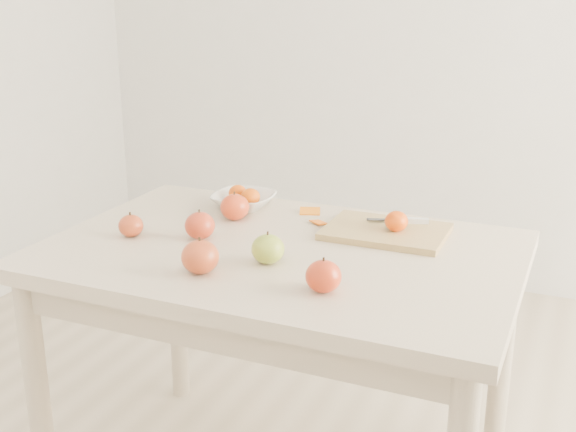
% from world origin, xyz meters
% --- Properties ---
extents(table, '(1.20, 0.80, 0.75)m').
position_xyz_m(table, '(0.00, 0.00, 0.65)').
color(table, beige).
rests_on(table, ground).
extents(cutting_board, '(0.32, 0.24, 0.02)m').
position_xyz_m(cutting_board, '(0.22, 0.20, 0.76)').
color(cutting_board, tan).
rests_on(cutting_board, table).
extents(board_tangerine, '(0.06, 0.06, 0.05)m').
position_xyz_m(board_tangerine, '(0.25, 0.19, 0.80)').
color(board_tangerine, '#D44C07').
rests_on(board_tangerine, cutting_board).
extents(fruit_bowl, '(0.18, 0.18, 0.05)m').
position_xyz_m(fruit_bowl, '(-0.24, 0.27, 0.77)').
color(fruit_bowl, white).
rests_on(fruit_bowl, table).
extents(bowl_tangerine_near, '(0.06, 0.06, 0.05)m').
position_xyz_m(bowl_tangerine_near, '(-0.26, 0.28, 0.79)').
color(bowl_tangerine_near, '#D54A07').
rests_on(bowl_tangerine_near, fruit_bowl).
extents(bowl_tangerine_far, '(0.06, 0.06, 0.05)m').
position_xyz_m(bowl_tangerine_far, '(-0.21, 0.25, 0.79)').
color(bowl_tangerine_far, '#E55C08').
rests_on(bowl_tangerine_far, fruit_bowl).
extents(orange_peel_a, '(0.07, 0.06, 0.01)m').
position_xyz_m(orange_peel_a, '(-0.04, 0.30, 0.75)').
color(orange_peel_a, orange).
rests_on(orange_peel_a, table).
extents(orange_peel_b, '(0.06, 0.05, 0.01)m').
position_xyz_m(orange_peel_b, '(0.02, 0.22, 0.75)').
color(orange_peel_b, orange).
rests_on(orange_peel_b, table).
extents(paring_knife, '(0.17, 0.07, 0.01)m').
position_xyz_m(paring_knife, '(0.27, 0.27, 0.78)').
color(paring_knife, silver).
rests_on(paring_knife, cutting_board).
extents(apple_green, '(0.08, 0.08, 0.07)m').
position_xyz_m(apple_green, '(0.02, -0.11, 0.79)').
color(apple_green, olive).
rests_on(apple_green, table).
extents(apple_red_e, '(0.08, 0.08, 0.07)m').
position_xyz_m(apple_red_e, '(0.20, -0.22, 0.79)').
color(apple_red_e, maroon).
rests_on(apple_red_e, table).
extents(apple_red_d, '(0.07, 0.07, 0.06)m').
position_xyz_m(apple_red_d, '(-0.40, -0.08, 0.78)').
color(apple_red_d, maroon).
rests_on(apple_red_d, table).
extents(apple_red_c, '(0.09, 0.09, 0.08)m').
position_xyz_m(apple_red_c, '(-0.10, -0.23, 0.79)').
color(apple_red_c, maroon).
rests_on(apple_red_c, table).
extents(apple_red_a, '(0.08, 0.08, 0.07)m').
position_xyz_m(apple_red_a, '(-0.21, 0.16, 0.79)').
color(apple_red_a, '#A30404').
rests_on(apple_red_a, table).
extents(apple_red_b, '(0.08, 0.08, 0.07)m').
position_xyz_m(apple_red_b, '(-0.22, -0.02, 0.79)').
color(apple_red_b, maroon).
rests_on(apple_red_b, table).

